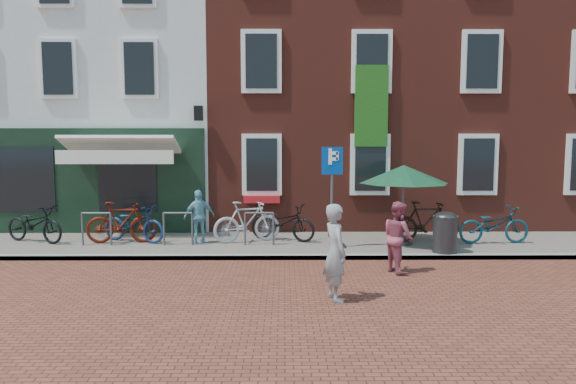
{
  "coord_description": "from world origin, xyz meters",
  "views": [
    {
      "loc": [
        1.11,
        -11.64,
        2.75
      ],
      "look_at": [
        1.21,
        0.42,
        1.5
      ],
      "focal_mm": 32.92,
      "sensor_mm": 36.0,
      "label": 1
    }
  ],
  "objects_px": {
    "parasol": "(404,171)",
    "boy": "(398,237)",
    "bicycle_0": "(35,224)",
    "woman": "(335,252)",
    "parking_sign": "(332,179)",
    "bicycle_2": "(134,224)",
    "bicycle_3": "(247,222)",
    "litter_bin": "(445,230)",
    "cafe_person": "(199,217)",
    "bicycle_4": "(282,222)",
    "bicycle_1": "(121,222)",
    "bicycle_5": "(425,222)",
    "bicycle_6": "(494,225)"
  },
  "relations": [
    {
      "from": "parasol",
      "to": "boy",
      "type": "relative_size",
      "value": 1.51
    },
    {
      "from": "boy",
      "to": "bicycle_0",
      "type": "height_order",
      "value": "boy"
    },
    {
      "from": "woman",
      "to": "boy",
      "type": "xyz_separation_m",
      "value": [
        1.47,
        1.87,
        -0.09
      ]
    },
    {
      "from": "parking_sign",
      "to": "bicycle_2",
      "type": "xyz_separation_m",
      "value": [
        -4.96,
        0.78,
        -1.19
      ]
    },
    {
      "from": "parasol",
      "to": "bicycle_3",
      "type": "bearing_deg",
      "value": 175.91
    },
    {
      "from": "woman",
      "to": "litter_bin",
      "type": "bearing_deg",
      "value": -57.15
    },
    {
      "from": "parasol",
      "to": "boy",
      "type": "distance_m",
      "value": 2.72
    },
    {
      "from": "boy",
      "to": "cafe_person",
      "type": "xyz_separation_m",
      "value": [
        -4.46,
        2.53,
        0.04
      ]
    },
    {
      "from": "woman",
      "to": "bicycle_4",
      "type": "xyz_separation_m",
      "value": [
        -0.91,
        4.72,
        -0.25
      ]
    },
    {
      "from": "litter_bin",
      "to": "bicycle_1",
      "type": "xyz_separation_m",
      "value": [
        -7.8,
        1.18,
        0.0
      ]
    },
    {
      "from": "parking_sign",
      "to": "bicycle_1",
      "type": "relative_size",
      "value": 1.39
    },
    {
      "from": "bicycle_3",
      "to": "bicycle_5",
      "type": "xyz_separation_m",
      "value": [
        4.51,
        -0.07,
        0.0
      ]
    },
    {
      "from": "litter_bin",
      "to": "cafe_person",
      "type": "distance_m",
      "value": 5.96
    },
    {
      "from": "boy",
      "to": "bicycle_4",
      "type": "height_order",
      "value": "boy"
    },
    {
      "from": "bicycle_5",
      "to": "boy",
      "type": "bearing_deg",
      "value": 152.11
    },
    {
      "from": "parasol",
      "to": "bicycle_5",
      "type": "bearing_deg",
      "value": 18.22
    },
    {
      "from": "litter_bin",
      "to": "parasol",
      "type": "bearing_deg",
      "value": 127.07
    },
    {
      "from": "parasol",
      "to": "bicycle_1",
      "type": "xyz_separation_m",
      "value": [
        -7.04,
        0.18,
        -1.31
      ]
    },
    {
      "from": "parking_sign",
      "to": "parasol",
      "type": "relative_size",
      "value": 1.1
    },
    {
      "from": "boy",
      "to": "cafe_person",
      "type": "relative_size",
      "value": 1.09
    },
    {
      "from": "litter_bin",
      "to": "bicycle_4",
      "type": "height_order",
      "value": "litter_bin"
    },
    {
      "from": "parasol",
      "to": "woman",
      "type": "relative_size",
      "value": 1.34
    },
    {
      "from": "parking_sign",
      "to": "bicycle_6",
      "type": "height_order",
      "value": "parking_sign"
    },
    {
      "from": "bicycle_1",
      "to": "cafe_person",
      "type": "bearing_deg",
      "value": -95.38
    },
    {
      "from": "bicycle_6",
      "to": "bicycle_4",
      "type": "bearing_deg",
      "value": 80.85
    },
    {
      "from": "boy",
      "to": "bicycle_6",
      "type": "bearing_deg",
      "value": -70.79
    },
    {
      "from": "bicycle_3",
      "to": "cafe_person",
      "type": "bearing_deg",
      "value": 75.52
    },
    {
      "from": "bicycle_0",
      "to": "parasol",
      "type": "bearing_deg",
      "value": -69.55
    },
    {
      "from": "boy",
      "to": "cafe_person",
      "type": "bearing_deg",
      "value": 40.1
    },
    {
      "from": "woman",
      "to": "bicycle_0",
      "type": "relative_size",
      "value": 0.92
    },
    {
      "from": "bicycle_5",
      "to": "bicycle_6",
      "type": "relative_size",
      "value": 0.97
    },
    {
      "from": "parasol",
      "to": "bicycle_0",
      "type": "bearing_deg",
      "value": 178.21
    },
    {
      "from": "bicycle_5",
      "to": "bicycle_0",
      "type": "bearing_deg",
      "value": 87.53
    },
    {
      "from": "parasol",
      "to": "boy",
      "type": "bearing_deg",
      "value": -104.81
    },
    {
      "from": "cafe_person",
      "to": "bicycle_2",
      "type": "bearing_deg",
      "value": -30.77
    },
    {
      "from": "boy",
      "to": "parking_sign",
      "type": "bearing_deg",
      "value": 11.68
    },
    {
      "from": "parasol",
      "to": "bicycle_3",
      "type": "height_order",
      "value": "parasol"
    },
    {
      "from": "bicycle_3",
      "to": "bicycle_5",
      "type": "relative_size",
      "value": 1.0
    },
    {
      "from": "woman",
      "to": "cafe_person",
      "type": "bearing_deg",
      "value": 18.47
    },
    {
      "from": "bicycle_3",
      "to": "bicycle_4",
      "type": "bearing_deg",
      "value": -95.7
    },
    {
      "from": "bicycle_2",
      "to": "boy",
      "type": "bearing_deg",
      "value": -91.97
    },
    {
      "from": "boy",
      "to": "bicycle_6",
      "type": "distance_m",
      "value": 3.8
    },
    {
      "from": "woman",
      "to": "bicycle_4",
      "type": "distance_m",
      "value": 4.81
    },
    {
      "from": "bicycle_1",
      "to": "bicycle_2",
      "type": "xyz_separation_m",
      "value": [
        0.27,
        0.15,
        -0.05
      ]
    },
    {
      "from": "parasol",
      "to": "bicycle_2",
      "type": "xyz_separation_m",
      "value": [
        -6.77,
        0.33,
        -1.36
      ]
    },
    {
      "from": "bicycle_3",
      "to": "bicycle_4",
      "type": "xyz_separation_m",
      "value": [
        0.89,
        0.22,
        -0.05
      ]
    },
    {
      "from": "litter_bin",
      "to": "bicycle_1",
      "type": "height_order",
      "value": "bicycle_1"
    },
    {
      "from": "parking_sign",
      "to": "cafe_person",
      "type": "bearing_deg",
      "value": 169.09
    },
    {
      "from": "cafe_person",
      "to": "bicycle_3",
      "type": "height_order",
      "value": "cafe_person"
    },
    {
      "from": "bicycle_0",
      "to": "bicycle_6",
      "type": "distance_m",
      "value": 11.58
    }
  ]
}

